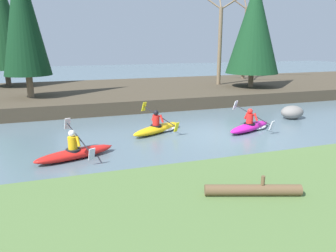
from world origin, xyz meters
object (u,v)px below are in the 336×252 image
at_px(kayaker_trailing, 75,152).
at_px(driftwood_log, 253,190).
at_px(kayaker_lead, 251,126).
at_px(kayaker_middle, 159,128).
at_px(boulder_midstream, 292,112).

xyz_separation_m(kayaker_trailing, driftwood_log, (3.37, -5.37, 0.53)).
relative_size(kayaker_lead, kayaker_trailing, 0.99).
height_order(kayaker_middle, kayaker_trailing, same).
bearing_deg(driftwood_log, kayaker_middle, 106.68).
relative_size(kayaker_trailing, boulder_midstream, 2.33).
bearing_deg(kayaker_middle, kayaker_trailing, -177.77).
relative_size(kayaker_trailing, driftwood_log, 1.36).
distance_m(kayaker_middle, boulder_midstream, 7.22).
bearing_deg(kayaker_trailing, driftwood_log, -76.99).
distance_m(boulder_midstream, driftwood_log, 10.90).
bearing_deg(kayaker_lead, boulder_midstream, -1.69).
xyz_separation_m(kayaker_lead, boulder_midstream, (3.24, 1.32, 0.14)).
height_order(kayaker_middle, driftwood_log, kayaker_middle).
relative_size(kayaker_middle, kayaker_trailing, 0.96).
distance_m(kayaker_lead, kayaker_middle, 4.10).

